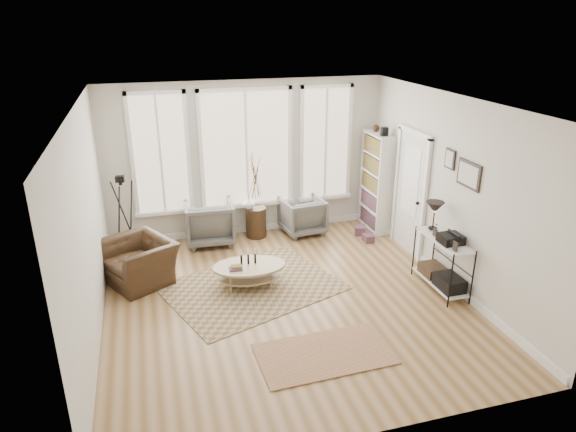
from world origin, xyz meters
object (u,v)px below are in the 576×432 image
object	(u,v)px
low_shelf	(442,258)
bookcase	(376,182)
coffee_table	(249,270)
armchair_left	(209,222)
armchair_right	(302,216)
side_table	(255,198)
accent_chair	(139,261)

from	to	relation	value
low_shelf	bookcase	bearing A→B (deg)	88.72
bookcase	coffee_table	size ratio (longest dim) A/B	1.76
coffee_table	armchair_left	size ratio (longest dim) A/B	1.32
armchair_left	armchair_right	xyz separation A→B (m)	(1.78, -0.03, -0.05)
side_table	coffee_table	bearing A→B (deg)	-105.82
bookcase	low_shelf	world-z (taller)	bookcase
armchair_left	accent_chair	world-z (taller)	armchair_left
bookcase	armchair_left	xyz separation A→B (m)	(-3.23, 0.19, -0.55)
low_shelf	accent_chair	size ratio (longest dim) A/B	1.24
coffee_table	accent_chair	bearing A→B (deg)	158.76
low_shelf	armchair_right	xyz separation A→B (m)	(-1.39, 2.68, -0.16)
low_shelf	coffee_table	distance (m)	2.96
armchair_right	side_table	bearing A→B (deg)	-10.92
coffee_table	armchair_left	xyz separation A→B (m)	(-0.36, 1.83, 0.13)
side_table	accent_chair	xyz separation A→B (m)	(-2.16, -1.23, -0.44)
coffee_table	low_shelf	bearing A→B (deg)	-17.36
low_shelf	accent_chair	distance (m)	4.70
low_shelf	coffee_table	xyz separation A→B (m)	(-2.82, 0.88, -0.23)
coffee_table	armchair_right	size ratio (longest dim) A/B	1.52
armchair_right	bookcase	bearing A→B (deg)	167.02
low_shelf	coffee_table	bearing A→B (deg)	162.64
low_shelf	side_table	size ratio (longest dim) A/B	0.80
low_shelf	armchair_left	size ratio (longest dim) A/B	1.46
bookcase	low_shelf	bearing A→B (deg)	-91.28
armchair_left	side_table	size ratio (longest dim) A/B	0.55
bookcase	accent_chair	size ratio (longest dim) A/B	1.96
low_shelf	coffee_table	size ratio (longest dim) A/B	1.11
coffee_table	armchair_left	bearing A→B (deg)	100.99
bookcase	side_table	distance (m)	2.36
accent_chair	coffee_table	bearing A→B (deg)	39.60
bookcase	coffee_table	bearing A→B (deg)	-150.27
armchair_right	low_shelf	bearing A→B (deg)	110.68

